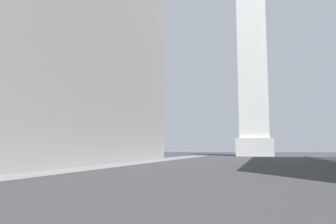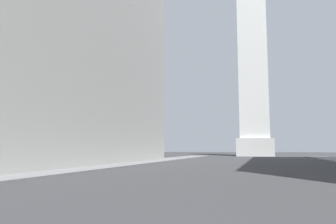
# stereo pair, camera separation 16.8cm
# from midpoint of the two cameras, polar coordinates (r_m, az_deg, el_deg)

# --- Properties ---
(sidewalk_left) EXTENTS (5.00, 106.80, 0.15)m
(sidewalk_left) POSITION_cam_midpoint_polar(r_m,az_deg,el_deg) (37.01, -10.04, -9.16)
(sidewalk_left) COLOR slate
(sidewalk_left) RESTS_ON ground_plane
(obelisk) EXTENTS (9.43, 9.43, 64.92)m
(obelisk) POSITION_cam_midpoint_polar(r_m,az_deg,el_deg) (94.89, 14.35, 11.81)
(obelisk) COLOR silver
(obelisk) RESTS_ON ground_plane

